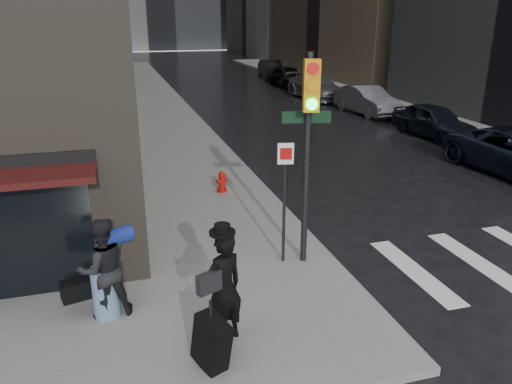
{
  "coord_description": "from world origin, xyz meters",
  "views": [
    {
      "loc": [
        -2.46,
        -7.2,
        5.22
      ],
      "look_at": [
        0.63,
        3.35,
        1.3
      ],
      "focal_mm": 35.0,
      "sensor_mm": 36.0,
      "label": 1
    }
  ],
  "objects_px": {
    "traffic_light": "(306,134)",
    "parked_car_1": "(433,121)",
    "parked_car_3": "(316,87)",
    "fire_hydrant": "(222,183)",
    "man_jeans": "(103,269)",
    "parked_car_4": "(288,76)",
    "man_overcoat": "(221,297)",
    "parked_car_2": "(367,100)",
    "parked_car_5": "(271,69)"
  },
  "relations": [
    {
      "from": "man_overcoat",
      "to": "man_jeans",
      "type": "bearing_deg",
      "value": -62.22
    },
    {
      "from": "fire_hydrant",
      "to": "parked_car_4",
      "type": "height_order",
      "value": "parked_car_4"
    },
    {
      "from": "man_overcoat",
      "to": "parked_car_3",
      "type": "xyz_separation_m",
      "value": [
        11.61,
        23.83,
        -0.26
      ]
    },
    {
      "from": "traffic_light",
      "to": "parked_car_3",
      "type": "relative_size",
      "value": 0.83
    },
    {
      "from": "traffic_light",
      "to": "fire_hydrant",
      "type": "bearing_deg",
      "value": 109.71
    },
    {
      "from": "fire_hydrant",
      "to": "parked_car_1",
      "type": "distance_m",
      "value": 11.93
    },
    {
      "from": "man_jeans",
      "to": "parked_car_4",
      "type": "distance_m",
      "value": 31.27
    },
    {
      "from": "traffic_light",
      "to": "parked_car_1",
      "type": "xyz_separation_m",
      "value": [
        10.15,
        9.97,
        -2.26
      ]
    },
    {
      "from": "fire_hydrant",
      "to": "parked_car_4",
      "type": "distance_m",
      "value": 24.52
    },
    {
      "from": "parked_car_3",
      "to": "parked_car_5",
      "type": "distance_m",
      "value": 11.57
    },
    {
      "from": "man_overcoat",
      "to": "parked_car_1",
      "type": "height_order",
      "value": "man_overcoat"
    },
    {
      "from": "fire_hydrant",
      "to": "parked_car_1",
      "type": "height_order",
      "value": "parked_car_1"
    },
    {
      "from": "parked_car_3",
      "to": "man_overcoat",
      "type": "bearing_deg",
      "value": -121.6
    },
    {
      "from": "parked_car_4",
      "to": "parked_car_5",
      "type": "relative_size",
      "value": 1.01
    },
    {
      "from": "traffic_light",
      "to": "parked_car_2",
      "type": "bearing_deg",
      "value": 69.81
    },
    {
      "from": "parked_car_3",
      "to": "parked_car_4",
      "type": "bearing_deg",
      "value": 83.2
    },
    {
      "from": "traffic_light",
      "to": "parked_car_3",
      "type": "bearing_deg",
      "value": 78.64
    },
    {
      "from": "man_overcoat",
      "to": "parked_car_4",
      "type": "bearing_deg",
      "value": -135.49
    },
    {
      "from": "traffic_light",
      "to": "parked_car_5",
      "type": "bearing_deg",
      "value": 85.26
    },
    {
      "from": "man_jeans",
      "to": "parked_car_1",
      "type": "height_order",
      "value": "man_jeans"
    },
    {
      "from": "man_overcoat",
      "to": "parked_car_3",
      "type": "relative_size",
      "value": 0.4
    },
    {
      "from": "fire_hydrant",
      "to": "parked_car_4",
      "type": "xyz_separation_m",
      "value": [
        10.11,
        22.34,
        0.34
      ]
    },
    {
      "from": "traffic_light",
      "to": "parked_car_5",
      "type": "relative_size",
      "value": 0.97
    },
    {
      "from": "parked_car_1",
      "to": "parked_car_5",
      "type": "distance_m",
      "value": 23.1
    },
    {
      "from": "parked_car_2",
      "to": "fire_hydrant",
      "type": "bearing_deg",
      "value": -139.78
    },
    {
      "from": "fire_hydrant",
      "to": "parked_car_3",
      "type": "relative_size",
      "value": 0.12
    },
    {
      "from": "parked_car_3",
      "to": "parked_car_5",
      "type": "height_order",
      "value": "parked_car_3"
    },
    {
      "from": "man_jeans",
      "to": "fire_hydrant",
      "type": "bearing_deg",
      "value": -134.56
    },
    {
      "from": "man_overcoat",
      "to": "parked_car_3",
      "type": "height_order",
      "value": "man_overcoat"
    },
    {
      "from": "man_jeans",
      "to": "traffic_light",
      "type": "distance_m",
      "value": 4.59
    },
    {
      "from": "man_jeans",
      "to": "traffic_light",
      "type": "height_order",
      "value": "traffic_light"
    },
    {
      "from": "traffic_light",
      "to": "fire_hydrant",
      "type": "xyz_separation_m",
      "value": [
        -0.66,
        4.95,
        -2.56
      ]
    },
    {
      "from": "parked_car_3",
      "to": "parked_car_5",
      "type": "xyz_separation_m",
      "value": [
        0.67,
        11.55,
        -0.03
      ]
    },
    {
      "from": "traffic_light",
      "to": "fire_hydrant",
      "type": "distance_m",
      "value": 5.61
    },
    {
      "from": "parked_car_4",
      "to": "parked_car_5",
      "type": "xyz_separation_m",
      "value": [
        0.55,
        5.78,
        -0.04
      ]
    },
    {
      "from": "parked_car_4",
      "to": "man_jeans",
      "type": "bearing_deg",
      "value": -119.44
    },
    {
      "from": "fire_hydrant",
      "to": "parked_car_4",
      "type": "relative_size",
      "value": 0.14
    },
    {
      "from": "man_overcoat",
      "to": "man_jeans",
      "type": "distance_m",
      "value": 2.28
    },
    {
      "from": "traffic_light",
      "to": "parked_car_3",
      "type": "distance_m",
      "value": 23.55
    },
    {
      "from": "fire_hydrant",
      "to": "traffic_light",
      "type": "bearing_deg",
      "value": -82.36
    },
    {
      "from": "man_overcoat",
      "to": "parked_car_1",
      "type": "xyz_separation_m",
      "value": [
        12.44,
        12.28,
        -0.3
      ]
    },
    {
      "from": "man_jeans",
      "to": "man_overcoat",
      "type": "bearing_deg",
      "value": 127.32
    },
    {
      "from": "parked_car_3",
      "to": "parked_car_5",
      "type": "bearing_deg",
      "value": 81.08
    },
    {
      "from": "fire_hydrant",
      "to": "parked_car_5",
      "type": "relative_size",
      "value": 0.14
    },
    {
      "from": "parked_car_1",
      "to": "parked_car_2",
      "type": "relative_size",
      "value": 0.93
    },
    {
      "from": "fire_hydrant",
      "to": "parked_car_3",
      "type": "bearing_deg",
      "value": 58.92
    },
    {
      "from": "fire_hydrant",
      "to": "parked_car_1",
      "type": "bearing_deg",
      "value": 24.88
    },
    {
      "from": "parked_car_1",
      "to": "parked_car_4",
      "type": "xyz_separation_m",
      "value": [
        -0.71,
        17.33,
        0.04
      ]
    },
    {
      "from": "fire_hydrant",
      "to": "parked_car_3",
      "type": "height_order",
      "value": "parked_car_3"
    },
    {
      "from": "man_jeans",
      "to": "fire_hydrant",
      "type": "relative_size",
      "value": 2.88
    }
  ]
}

